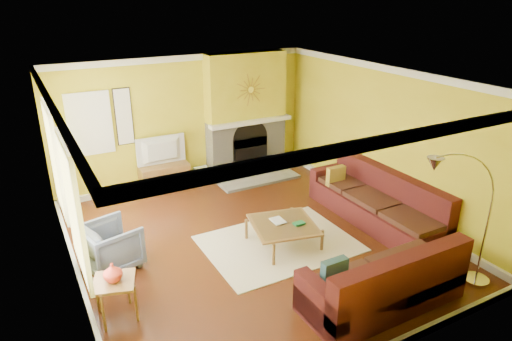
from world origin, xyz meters
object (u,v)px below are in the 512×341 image
media_console (165,177)px  arc_lamp (460,226)px  armchair (111,246)px  sectional_sofa (342,222)px  side_table (116,299)px  coffee_table (283,234)px

media_console → arc_lamp: arc_lamp is taller
armchair → media_console: bearing=-48.0°
media_console → sectional_sofa: bearing=-63.4°
armchair → side_table: bearing=156.2°
sectional_sofa → side_table: 3.60m
media_console → side_table: (-1.80, -3.60, 0.00)m
armchair → side_table: armchair is taller
arc_lamp → media_console: bearing=113.7°
coffee_table → media_console: size_ratio=1.00×
media_console → armchair: bearing=-123.7°
coffee_table → media_console: media_console is taller
sectional_sofa → coffee_table: 0.98m
media_console → arc_lamp: bearing=-66.3°
armchair → coffee_table: bearing=-119.4°
coffee_table → armchair: (-2.60, 0.70, 0.16)m
side_table → arc_lamp: 4.53m
side_table → arc_lamp: (4.12, -1.70, 0.79)m
media_console → arc_lamp: 5.84m
coffee_table → side_table: (-2.80, -0.50, 0.08)m
coffee_table → arc_lamp: 2.71m
sectional_sofa → arc_lamp: (0.52, -1.70, 0.61)m
media_console → armchair: (-1.60, -2.40, 0.08)m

